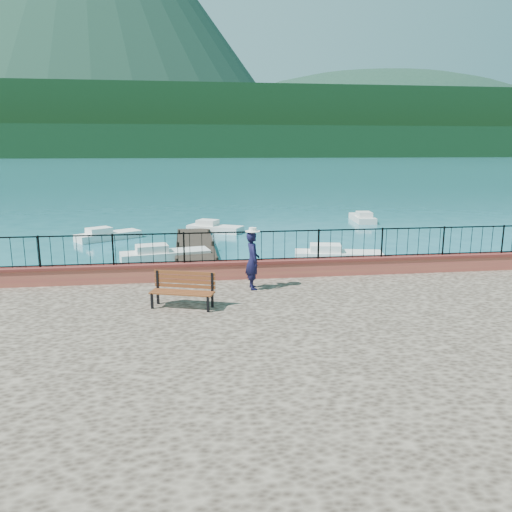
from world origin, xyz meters
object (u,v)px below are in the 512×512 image
object	(u,v)px
boat_0	(165,252)
boat_3	(108,233)
park_bench	(183,297)
boat_1	(338,252)
person	(253,260)
boat_5	(362,216)
boat_4	(215,226)

from	to	relation	value
boat_0	boat_3	bearing A→B (deg)	108.88
park_bench	boat_1	xyz separation A→B (m)	(7.46, 10.17, -1.09)
person	boat_3	xyz separation A→B (m)	(-6.62, 15.98, -1.68)
boat_0	boat_5	distance (m)	18.15
person	boat_3	distance (m)	17.38
boat_0	person	bearing A→B (deg)	-84.88
person	boat_5	world-z (taller)	person
park_bench	boat_0	distance (m)	11.56
park_bench	person	size ratio (longest dim) A/B	1.02
boat_3	boat_1	bearing A→B (deg)	-64.91
boat_1	person	bearing A→B (deg)	-110.11
boat_4	person	bearing A→B (deg)	-59.86
boat_0	boat_5	world-z (taller)	same
person	boat_3	world-z (taller)	person
boat_1	boat_3	bearing A→B (deg)	160.30
park_bench	boat_1	world-z (taller)	park_bench
park_bench	boat_5	world-z (taller)	park_bench
boat_3	boat_4	distance (m)	6.76
person	boat_4	size ratio (longest dim) A/B	0.49
boat_3	boat_5	bearing A→B (deg)	-16.73
person	boat_3	size ratio (longest dim) A/B	0.46
boat_0	boat_4	world-z (taller)	same
person	boat_0	world-z (taller)	person
boat_5	boat_1	bearing A→B (deg)	162.28
boat_4	boat_5	distance (m)	11.76
boat_1	boat_4	world-z (taller)	same
boat_3	boat_5	distance (m)	18.53
boat_0	boat_1	bearing A→B (deg)	-20.68
person	boat_1	distance (m)	10.29
boat_1	boat_3	distance (m)	14.07
boat_1	boat_5	distance (m)	13.92
boat_3	boat_4	xyz separation A→B (m)	(6.50, 1.86, 0.00)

